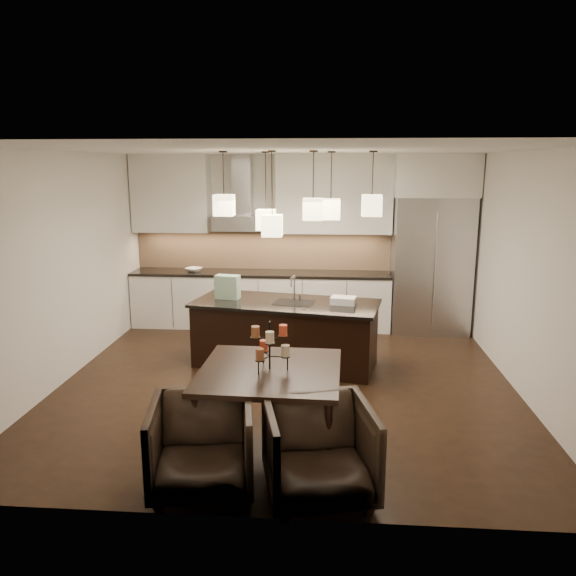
# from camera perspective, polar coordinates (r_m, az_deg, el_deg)

# --- Properties ---
(floor) EXTENTS (5.50, 5.50, 0.02)m
(floor) POSITION_cam_1_polar(r_m,az_deg,el_deg) (7.05, -0.13, -9.60)
(floor) COLOR black
(floor) RESTS_ON ground
(ceiling) EXTENTS (5.50, 5.50, 0.02)m
(ceiling) POSITION_cam_1_polar(r_m,az_deg,el_deg) (6.54, -0.14, 13.96)
(ceiling) COLOR white
(ceiling) RESTS_ON wall_back
(wall_back) EXTENTS (5.50, 0.02, 2.80)m
(wall_back) POSITION_cam_1_polar(r_m,az_deg,el_deg) (9.37, 1.21, 4.85)
(wall_back) COLOR silver
(wall_back) RESTS_ON ground
(wall_front) EXTENTS (5.50, 0.02, 2.80)m
(wall_front) POSITION_cam_1_polar(r_m,az_deg,el_deg) (3.99, -3.29, -5.60)
(wall_front) COLOR silver
(wall_front) RESTS_ON ground
(wall_left) EXTENTS (0.02, 5.50, 2.80)m
(wall_left) POSITION_cam_1_polar(r_m,az_deg,el_deg) (7.40, -21.97, 1.91)
(wall_left) COLOR silver
(wall_left) RESTS_ON ground
(wall_right) EXTENTS (0.02, 5.50, 2.80)m
(wall_right) POSITION_cam_1_polar(r_m,az_deg,el_deg) (7.00, 23.01, 1.27)
(wall_right) COLOR silver
(wall_right) RESTS_ON ground
(refrigerator) EXTENTS (1.20, 0.72, 2.15)m
(refrigerator) POSITION_cam_1_polar(r_m,az_deg,el_deg) (9.17, 14.29, 2.24)
(refrigerator) COLOR #B7B7BA
(refrigerator) RESTS_ON floor
(fridge_panel) EXTENTS (1.26, 0.72, 0.65)m
(fridge_panel) POSITION_cam_1_polar(r_m,az_deg,el_deg) (9.04, 14.77, 11.01)
(fridge_panel) COLOR silver
(fridge_panel) RESTS_ON refrigerator
(lower_cabinets) EXTENTS (4.21, 0.62, 0.88)m
(lower_cabinets) POSITION_cam_1_polar(r_m,az_deg,el_deg) (9.28, -2.79, -1.27)
(lower_cabinets) COLOR silver
(lower_cabinets) RESTS_ON floor
(countertop) EXTENTS (4.21, 0.66, 0.04)m
(countertop) POSITION_cam_1_polar(r_m,az_deg,el_deg) (9.19, -2.82, 1.52)
(countertop) COLOR black
(countertop) RESTS_ON lower_cabinets
(backsplash) EXTENTS (4.21, 0.02, 0.63)m
(backsplash) POSITION_cam_1_polar(r_m,az_deg,el_deg) (9.42, -2.61, 3.86)
(backsplash) COLOR tan
(backsplash) RESTS_ON countertop
(upper_cab_left) EXTENTS (1.25, 0.35, 1.25)m
(upper_cab_left) POSITION_cam_1_polar(r_m,az_deg,el_deg) (9.47, -11.82, 9.38)
(upper_cab_left) COLOR silver
(upper_cab_left) RESTS_ON wall_back
(upper_cab_right) EXTENTS (1.85, 0.35, 1.25)m
(upper_cab_right) POSITION_cam_1_polar(r_m,az_deg,el_deg) (9.10, 4.69, 9.48)
(upper_cab_right) COLOR silver
(upper_cab_right) RESTS_ON wall_back
(hood_canopy) EXTENTS (0.90, 0.52, 0.24)m
(hood_canopy) POSITION_cam_1_polar(r_m,az_deg,el_deg) (9.16, -4.71, 6.64)
(hood_canopy) COLOR #B7B7BA
(hood_canopy) RESTS_ON wall_back
(hood_chimney) EXTENTS (0.30, 0.28, 0.96)m
(hood_chimney) POSITION_cam_1_polar(r_m,az_deg,el_deg) (9.23, -4.67, 10.42)
(hood_chimney) COLOR #B7B7BA
(hood_chimney) RESTS_ON hood_canopy
(fruit_bowl) EXTENTS (0.34, 0.34, 0.06)m
(fruit_bowl) POSITION_cam_1_polar(r_m,az_deg,el_deg) (9.33, -9.54, 1.85)
(fruit_bowl) COLOR silver
(fruit_bowl) RESTS_ON countertop
(island_body) EXTENTS (2.48, 1.35, 0.83)m
(island_body) POSITION_cam_1_polar(r_m,az_deg,el_deg) (7.52, -0.24, -4.75)
(island_body) COLOR black
(island_body) RESTS_ON floor
(island_top) EXTENTS (2.57, 1.44, 0.04)m
(island_top) POSITION_cam_1_polar(r_m,az_deg,el_deg) (7.41, -0.24, -1.56)
(island_top) COLOR black
(island_top) RESTS_ON island_body
(faucet) EXTENTS (0.13, 0.24, 0.36)m
(faucet) POSITION_cam_1_polar(r_m,az_deg,el_deg) (7.43, 0.65, 0.04)
(faucet) COLOR silver
(faucet) RESTS_ON island_top
(tote_bag) EXTENTS (0.34, 0.22, 0.32)m
(tote_bag) POSITION_cam_1_polar(r_m,az_deg,el_deg) (7.60, -6.16, 0.11)
(tote_bag) COLOR #206339
(tote_bag) RESTS_ON island_top
(food_container) EXTENTS (0.36, 0.28, 0.09)m
(food_container) POSITION_cam_1_polar(r_m,az_deg,el_deg) (7.32, 5.64, -1.27)
(food_container) COLOR silver
(food_container) RESTS_ON island_top
(dining_table) EXTENTS (1.33, 1.33, 0.78)m
(dining_table) POSITION_cam_1_polar(r_m,az_deg,el_deg) (5.41, -1.83, -12.08)
(dining_table) COLOR black
(dining_table) RESTS_ON floor
(candelabra) EXTENTS (0.38, 0.38, 0.46)m
(candelabra) POSITION_cam_1_polar(r_m,az_deg,el_deg) (5.19, -1.88, -5.87)
(candelabra) COLOR black
(candelabra) RESTS_ON dining_table
(candle_a) EXTENTS (0.08, 0.08, 0.10)m
(candle_a) POSITION_cam_1_polar(r_m,az_deg,el_deg) (5.19, -0.27, -6.38)
(candle_a) COLOR beige
(candle_a) RESTS_ON candelabra
(candle_b) EXTENTS (0.08, 0.08, 0.10)m
(candle_b) POSITION_cam_1_polar(r_m,az_deg,el_deg) (5.33, -2.47, -5.87)
(candle_b) COLOR #D44223
(candle_b) RESTS_ON candelabra
(candle_c) EXTENTS (0.08, 0.08, 0.10)m
(candle_c) POSITION_cam_1_polar(r_m,az_deg,el_deg) (5.10, -2.88, -6.74)
(candle_c) COLOR brown
(candle_c) RESTS_ON candelabra
(candle_d) EXTENTS (0.08, 0.08, 0.10)m
(candle_d) POSITION_cam_1_polar(r_m,az_deg,el_deg) (5.23, -0.50, -4.32)
(candle_d) COLOR #D44223
(candle_d) RESTS_ON candelabra
(candle_e) EXTENTS (0.08, 0.08, 0.10)m
(candle_e) POSITION_cam_1_polar(r_m,az_deg,el_deg) (5.19, -3.33, -4.46)
(candle_e) COLOR brown
(candle_e) RESTS_ON candelabra
(candle_f) EXTENTS (0.08, 0.08, 0.10)m
(candle_f) POSITION_cam_1_polar(r_m,az_deg,el_deg) (5.02, -1.86, -5.03)
(candle_f) COLOR beige
(candle_f) RESTS_ON candelabra
(armchair_left) EXTENTS (0.95, 0.97, 0.77)m
(armchair_left) POSITION_cam_1_polar(r_m,az_deg,el_deg) (4.81, -8.74, -15.56)
(armchair_left) COLOR black
(armchair_left) RESTS_ON floor
(armchair_right) EXTENTS (1.01, 1.03, 0.79)m
(armchair_right) POSITION_cam_1_polar(r_m,az_deg,el_deg) (4.68, 3.20, -16.21)
(armchair_right) COLOR black
(armchair_right) RESTS_ON floor
(pendant_a) EXTENTS (0.24, 0.24, 0.26)m
(pendant_a) POSITION_cam_1_polar(r_m,az_deg,el_deg) (7.11, -6.50, 8.36)
(pendant_a) COLOR beige
(pendant_a) RESTS_ON ceiling
(pendant_b) EXTENTS (0.24, 0.24, 0.26)m
(pendant_b) POSITION_cam_1_polar(r_m,az_deg,el_deg) (7.32, -2.25, 6.94)
(pendant_b) COLOR beige
(pendant_b) RESTS_ON ceiling
(pendant_c) EXTENTS (0.24, 0.24, 0.26)m
(pendant_c) POSITION_cam_1_polar(r_m,az_deg,el_deg) (6.84, 2.56, 8.00)
(pendant_c) COLOR beige
(pendant_c) RESTS_ON ceiling
(pendant_d) EXTENTS (0.24, 0.24, 0.26)m
(pendant_d) POSITION_cam_1_polar(r_m,az_deg,el_deg) (7.25, 4.36, 7.99)
(pendant_d) COLOR beige
(pendant_d) RESTS_ON ceiling
(pendant_e) EXTENTS (0.24, 0.24, 0.26)m
(pendant_e) POSITION_cam_1_polar(r_m,az_deg,el_deg) (7.05, 8.51, 8.29)
(pendant_e) COLOR beige
(pendant_e) RESTS_ON ceiling
(pendant_f) EXTENTS (0.24, 0.24, 0.26)m
(pendant_f) POSITION_cam_1_polar(r_m,az_deg,el_deg) (6.85, -1.61, 6.36)
(pendant_f) COLOR beige
(pendant_f) RESTS_ON ceiling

